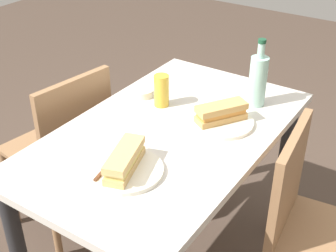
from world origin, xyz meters
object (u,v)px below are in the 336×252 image
Objects in this scene: chair_far at (66,147)px; plate_near at (221,122)px; olive_bowl at (142,92)px; knife_near at (211,114)px; plate_far at (125,170)px; dining_table at (168,159)px; water_bottle at (258,80)px; baguette_sandwich_far at (125,160)px; beer_glass at (161,91)px; chair_near at (310,227)px; baguette_sandwich_near at (221,112)px; knife_far at (107,167)px.

chair_far is 3.46× the size of plate_near.
olive_bowl is (0.19, -0.30, 0.28)m from chair_far.
plate_far is (-0.46, 0.06, -0.01)m from knife_near.
plate_near is at bearing -42.31° from dining_table.
chair_far reaches higher than plate_near.
plate_near is 0.89× the size of water_bottle.
olive_bowl is at bearing 30.51° from baguette_sandwich_far.
beer_glass is (0.44, 0.16, 0.06)m from plate_far.
chair_far is 1.00× the size of chair_near.
plate_far is 0.47m from beer_glass.
chair_far reaches higher than plate_far.
beer_glass reaches higher than plate_far.
dining_table is 1.36× the size of chair_near.
knife_near is (0.02, 0.05, -0.03)m from baguette_sandwich_near.
water_bottle is at bearing -55.31° from beer_glass.
knife_near is 1.27× the size of beer_glass.
water_bottle is at bearing -13.39° from baguette_sandwich_far.
knife_near is at bearing -7.34° from baguette_sandwich_far.
chair_near is 6.57× the size of beer_glass.
chair_near reaches higher than olive_bowl.
water_bottle is at bearing -65.96° from olive_bowl.
beer_glass reaches higher than knife_far.
baguette_sandwich_near is 0.72× the size of water_bottle.
chair_near is at bearing -80.36° from dining_table.
olive_bowl is at bearing 77.60° from beer_glass.
chair_far is at bearing 122.02° from olive_bowl.
dining_table is 4.69× the size of plate_far.
plate_near is 0.46m from plate_far.
water_bottle is 2.80× the size of olive_bowl.
chair_far is at bearing 111.28° from beer_glass.
knife_near is 0.60× the size of water_bottle.
chair_far is 4.28× the size of baguette_sandwich_near.
baguette_sandwich_far is at bearing -90.00° from plate_far.
beer_glass is at bearing 90.25° from baguette_sandwich_near.
baguette_sandwich_far is at bearing 165.79° from plate_near.
olive_bowl is at bearing 54.57° from dining_table.
dining_table is at bearing 153.38° from knife_near.
plate_far is at bearing 126.25° from chair_near.
baguette_sandwich_far is at bearing 165.79° from baguette_sandwich_near.
chair_far is 1.11m from chair_near.
knife_near is at bearing 69.51° from plate_near.
chair_far is 4.85× the size of knife_far.
beer_glass reaches higher than knife_near.
knife_far is at bearing -155.68° from olive_bowl.
chair_far is 3.09× the size of water_bottle.
plate_far is 1.40× the size of knife_far.
water_bottle reaches higher than baguette_sandwich_far.
chair_far is 0.76m from plate_near.
baguette_sandwich_near reaches higher than plate_far.
dining_table is 0.24m from knife_near.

